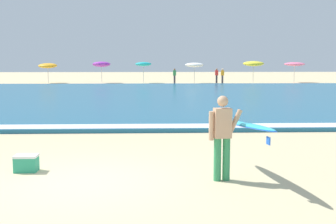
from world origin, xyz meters
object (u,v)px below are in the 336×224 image
(beach_umbrella_5, at_px, (295,64))
(beachgoer_near_row_left, at_px, (175,75))
(beach_umbrella_3, at_px, (194,65))
(beachgoer_near_row_mid, at_px, (222,75))
(beachgoer_near_row_right, at_px, (217,75))
(cooler_box, at_px, (26,163))
(surfer_with_board, at_px, (234,130))
(beach_umbrella_4, at_px, (253,64))
(beach_umbrella_2, at_px, (143,64))
(beach_umbrella_1, at_px, (101,64))
(beach_umbrella_0, at_px, (48,66))

(beach_umbrella_5, relative_size, beachgoer_near_row_left, 1.42)
(beach_umbrella_3, height_order, beachgoer_near_row_mid, beach_umbrella_3)
(beachgoer_near_row_mid, relative_size, beachgoer_near_row_right, 1.00)
(beachgoer_near_row_mid, height_order, cooler_box, beachgoer_near_row_mid)
(surfer_with_board, relative_size, cooler_box, 5.96)
(beach_umbrella_4, relative_size, beachgoer_near_row_left, 1.50)
(beachgoer_near_row_right, bearing_deg, surfer_with_board, -98.11)
(beach_umbrella_2, xyz_separation_m, beach_umbrella_4, (11.55, -1.49, 0.06))
(surfer_with_board, height_order, beachgoer_near_row_left, surfer_with_board)
(beach_umbrella_2, bearing_deg, beachgoer_near_row_left, -17.57)
(beachgoer_near_row_left, bearing_deg, cooler_box, -98.23)
(beach_umbrella_1, height_order, beachgoer_near_row_right, beach_umbrella_1)
(beach_umbrella_1, relative_size, beach_umbrella_2, 1.04)
(beach_umbrella_0, bearing_deg, beach_umbrella_4, -4.77)
(beach_umbrella_4, bearing_deg, beachgoer_near_row_mid, 173.20)
(surfer_with_board, bearing_deg, beachgoer_near_row_left, 88.92)
(beach_umbrella_4, relative_size, beachgoer_near_row_right, 1.50)
(beach_umbrella_3, height_order, cooler_box, beach_umbrella_3)
(surfer_with_board, height_order, beach_umbrella_4, beach_umbrella_4)
(cooler_box, bearing_deg, beach_umbrella_4, 69.03)
(beach_umbrella_2, height_order, cooler_box, beach_umbrella_2)
(beach_umbrella_1, relative_size, beach_umbrella_3, 1.07)
(beach_umbrella_2, relative_size, beachgoer_near_row_left, 1.44)
(beach_umbrella_0, xyz_separation_m, beach_umbrella_2, (10.24, -0.33, 0.17))
(beach_umbrella_4, bearing_deg, beach_umbrella_1, 173.92)
(surfer_with_board, distance_m, beachgoer_near_row_right, 36.80)
(beach_umbrella_0, xyz_separation_m, cooler_box, (8.44, -36.63, -1.67))
(beach_umbrella_3, relative_size, beach_umbrella_5, 0.98)
(beach_umbrella_3, height_order, beachgoer_near_row_left, beach_umbrella_3)
(beach_umbrella_4, bearing_deg, beachgoer_near_row_right, 167.79)
(beach_umbrella_0, distance_m, cooler_box, 37.63)
(surfer_with_board, relative_size, beachgoer_near_row_mid, 1.85)
(beach_umbrella_2, bearing_deg, cooler_box, -92.84)
(beach_umbrella_3, bearing_deg, beachgoer_near_row_mid, -12.41)
(cooler_box, bearing_deg, beachgoer_near_row_right, 74.90)
(beach_umbrella_4, xyz_separation_m, beachgoer_near_row_right, (-3.74, 0.81, -1.24))
(beach_umbrella_4, relative_size, beachgoer_near_row_mid, 1.50)
(beach_umbrella_1, distance_m, cooler_box, 36.67)
(surfer_with_board, xyz_separation_m, beachgoer_near_row_mid, (5.75, 36.00, -0.19))
(beachgoer_near_row_left, distance_m, cooler_box, 35.63)
(beach_umbrella_4, distance_m, cooler_box, 37.33)
(beachgoer_near_row_left, height_order, beachgoer_near_row_mid, same)
(beach_umbrella_2, bearing_deg, beach_umbrella_5, 1.03)
(beach_umbrella_0, bearing_deg, beach_umbrella_1, -1.10)
(beach_umbrella_0, relative_size, beachgoer_near_row_left, 1.38)
(beach_umbrella_2, xyz_separation_m, beachgoer_near_row_mid, (8.37, -1.11, -1.18))
(beach_umbrella_3, distance_m, cooler_box, 36.60)
(cooler_box, bearing_deg, beach_umbrella_5, 63.42)
(beach_umbrella_1, bearing_deg, cooler_box, -85.78)
(beach_umbrella_4, bearing_deg, beachgoer_near_row_left, 176.89)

